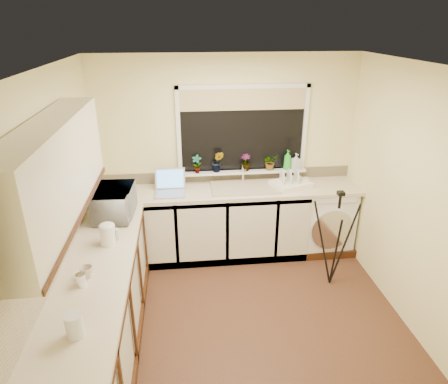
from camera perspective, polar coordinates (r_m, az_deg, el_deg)
floor at (r=4.24m, az=2.67°, el=-17.37°), size 3.20×3.20×0.00m
ceiling at (r=3.23m, az=3.52°, el=17.67°), size 3.20×3.20×0.00m
wall_back at (r=4.94m, az=0.29°, el=5.24°), size 3.20×0.00×3.20m
wall_front at (r=2.34m, az=9.13°, el=-18.43°), size 3.20×0.00×3.20m
wall_left at (r=3.68m, az=-22.42°, el=-3.32°), size 0.00×3.00×3.00m
wall_right at (r=4.12m, az=25.58°, el=-1.03°), size 0.00×3.00×3.00m
base_cabinet_back at (r=4.96m, az=-3.08°, el=-4.75°), size 2.55×0.60×0.86m
base_cabinet_left at (r=3.78m, az=-17.15°, el=-16.10°), size 0.54×2.40×0.86m
worktop_back at (r=4.79m, az=0.69°, el=0.19°), size 3.20×0.60×0.04m
worktop_left at (r=3.52m, az=-18.02°, el=-10.41°), size 0.60×2.40×0.04m
upper_cabinet at (r=3.02m, az=-23.29°, el=2.69°), size 0.28×1.90×0.70m
splashback_left at (r=3.47m, az=-23.21°, el=-7.01°), size 0.02×2.40×0.45m
splashback_back at (r=5.02m, az=0.30°, el=2.43°), size 3.20×0.02×0.14m
window_glass at (r=4.86m, az=2.69°, el=8.90°), size 1.50×0.02×1.00m
window_blind at (r=4.76m, az=2.83°, el=13.19°), size 1.50×0.02×0.25m
windowsill at (r=4.97m, az=2.68°, el=2.98°), size 1.60×0.14×0.03m
sink at (r=4.80m, az=3.06°, el=0.66°), size 0.82×0.46×0.03m
faucet at (r=4.93m, az=2.76°, el=2.61°), size 0.03×0.03×0.24m
washing_machine at (r=5.28m, az=14.11°, el=-3.42°), size 0.66×0.64×0.90m
laptop at (r=4.72m, az=-7.80°, el=0.76°), size 0.37×0.37×0.26m
kettle at (r=3.75m, az=-16.42°, el=-5.96°), size 0.14×0.14×0.19m
dish_rack at (r=4.90m, az=9.59°, el=1.10°), size 0.54×0.47×0.07m
tripod at (r=4.53m, az=15.73°, el=-6.60°), size 0.69×0.69×1.14m
glass_jug at (r=2.84m, az=-20.80°, el=-17.59°), size 0.11×0.11×0.16m
steel_jar at (r=3.29m, az=-19.95°, el=-11.83°), size 0.07×0.07×0.10m
microwave at (r=4.23m, az=-15.53°, el=-1.47°), size 0.40×0.57×0.30m
plant_a at (r=4.84m, az=-3.95°, el=4.03°), size 0.13×0.10×0.23m
plant_b at (r=4.87m, az=-0.92°, el=4.42°), size 0.17×0.15×0.27m
plant_c at (r=4.93m, az=3.11°, el=4.30°), size 0.15×0.15×0.21m
plant_d at (r=4.99m, az=6.69°, el=4.32°), size 0.22×0.20×0.20m
soap_bottle_green at (r=5.02m, az=9.15°, el=4.62°), size 0.11×0.11×0.25m
soap_bottle_clear at (r=5.05m, az=10.34°, el=4.36°), size 0.12×0.12×0.21m
cup_back at (r=4.97m, az=11.65°, el=1.44°), size 0.14×0.14×0.10m
cup_left at (r=3.37m, az=-19.20°, el=-10.87°), size 0.10×0.10×0.10m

